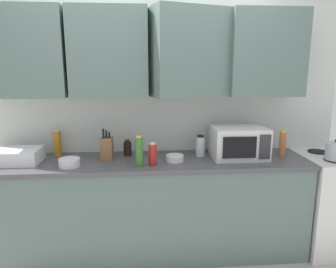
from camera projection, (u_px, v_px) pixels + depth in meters
The scene contains 14 objects.
wall_back_with_cabinets at pixel (150, 81), 2.85m from camera, with size 3.66×0.51×2.60m.
counter_run at pixel (152, 206), 2.87m from camera, with size 2.79×0.63×0.90m.
kettle at pixel (336, 151), 2.73m from camera, with size 0.18×0.18×0.19m.
microwave at pixel (239, 142), 2.82m from camera, with size 0.48×0.37×0.28m.
dish_rack at pixel (18, 156), 2.67m from camera, with size 0.38×0.30×0.12m, color silver.
knife_block at pixel (107, 148), 2.75m from camera, with size 0.11×0.12×0.28m.
bottle_spice_jar at pixel (282, 144), 2.87m from camera, with size 0.06×0.06×0.24m.
bottle_soy_dark at pixel (128, 148), 2.90m from camera, with size 0.07×0.07×0.15m.
bottle_red_sauce at pixel (153, 154), 2.60m from camera, with size 0.07×0.07×0.19m.
bottle_amber_vinegar at pixel (57, 143), 2.87m from camera, with size 0.07×0.07×0.25m.
bottle_clear_tall at pixel (200, 146), 2.87m from camera, with size 0.08×0.08×0.20m.
bottle_green_oil at pixel (139, 152), 2.56m from camera, with size 0.07×0.07×0.26m.
bowl_ceramic_small at pixel (69, 162), 2.58m from camera, with size 0.17×0.17×0.07m, color silver.
bowl_mixing_large at pixel (175, 158), 2.73m from camera, with size 0.15×0.15×0.05m, color silver.
Camera 1 is at (-0.06, -2.97, 1.71)m, focal length 33.40 mm.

